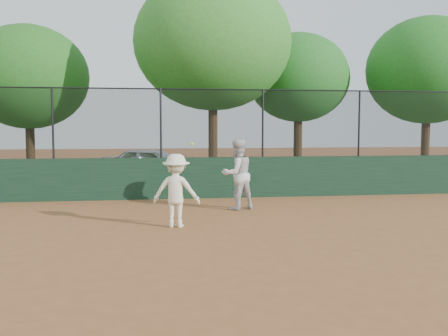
{
  "coord_description": "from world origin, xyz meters",
  "views": [
    {
      "loc": [
        -0.72,
        -8.51,
        2.1
      ],
      "look_at": [
        0.8,
        2.2,
        1.2
      ],
      "focal_mm": 40.0,
      "sensor_mm": 36.0,
      "label": 1
    }
  ],
  "objects": [
    {
      "name": "ground",
      "position": [
        0.0,
        0.0,
        0.0
      ],
      "size": [
        80.0,
        80.0,
        0.0
      ],
      "primitive_type": "plane",
      "color": "brown",
      "rests_on": "ground"
    },
    {
      "name": "back_wall",
      "position": [
        0.0,
        6.0,
        0.6
      ],
      "size": [
        26.0,
        0.2,
        1.2
      ],
      "primitive_type": "cube",
      "color": "#183521",
      "rests_on": "ground"
    },
    {
      "name": "grass_strip",
      "position": [
        0.0,
        12.0,
        0.0
      ],
      "size": [
        36.0,
        12.0,
        0.01
      ],
      "primitive_type": "cube",
      "color": "#304D18",
      "rests_on": "ground"
    },
    {
      "name": "parked_car",
      "position": [
        -0.74,
        10.67,
        0.66
      ],
      "size": [
        4.18,
        2.9,
        1.32
      ],
      "primitive_type": "imported",
      "rotation": [
        0.0,
        0.0,
        1.19
      ],
      "color": "silver",
      "rests_on": "ground"
    },
    {
      "name": "player_second",
      "position": [
        1.38,
        3.89,
        0.9
      ],
      "size": [
        1.07,
        0.97,
        1.8
      ],
      "primitive_type": "imported",
      "rotation": [
        0.0,
        0.0,
        3.55
      ],
      "color": "silver",
      "rests_on": "ground"
    },
    {
      "name": "player_main",
      "position": [
        -0.26,
        1.84,
        0.77
      ],
      "size": [
        1.11,
        0.81,
        1.79
      ],
      "color": "white",
      "rests_on": "ground"
    },
    {
      "name": "fence_assembly",
      "position": [
        -0.03,
        6.0,
        2.24
      ],
      "size": [
        26.0,
        0.06,
        2.0
      ],
      "color": "black",
      "rests_on": "back_wall"
    },
    {
      "name": "tree_1",
      "position": [
        -5.75,
        12.99,
        4.11
      ],
      "size": [
        4.9,
        4.45,
        6.24
      ],
      "color": "#3D2815",
      "rests_on": "ground"
    },
    {
      "name": "tree_2",
      "position": [
        1.57,
        10.69,
        5.31
      ],
      "size": [
        6.03,
        5.48,
        7.92
      ],
      "color": "#462F19",
      "rests_on": "ground"
    },
    {
      "name": "tree_3",
      "position": [
        5.37,
        12.07,
        4.14
      ],
      "size": [
        4.32,
        3.92,
        6.02
      ],
      "color": "#422B16",
      "rests_on": "ground"
    },
    {
      "name": "tree_4",
      "position": [
        10.74,
        11.27,
        4.44
      ],
      "size": [
        5.17,
        4.7,
        6.69
      ],
      "color": "#4D2F1B",
      "rests_on": "ground"
    }
  ]
}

